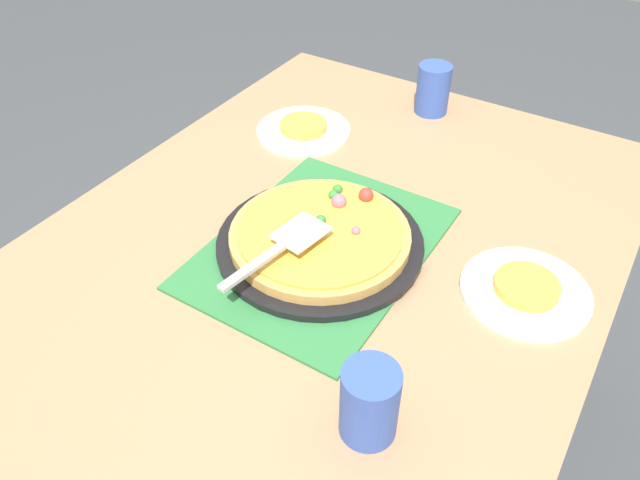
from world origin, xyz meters
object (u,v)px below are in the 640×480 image
(plate_near_left, at_px, (304,131))
(pizza_server, at_px, (282,246))
(pizza, at_px, (321,234))
(plate_far_right, at_px, (525,292))
(served_slice_right, at_px, (527,286))
(cup_far, at_px, (433,89))
(cup_near, at_px, (369,403))
(pizza_pan, at_px, (320,243))
(served_slice_left, at_px, (303,126))

(plate_near_left, height_order, pizza_server, pizza_server)
(pizza, bearing_deg, plate_far_right, 103.07)
(pizza, xyz_separation_m, pizza_server, (0.10, -0.02, 0.04))
(served_slice_right, height_order, cup_far, cup_far)
(served_slice_right, xyz_separation_m, cup_near, (0.37, -0.10, 0.04))
(cup_far, bearing_deg, plate_far_right, 38.87)
(cup_near, height_order, pizza_server, cup_near)
(pizza_server, bearing_deg, pizza, 170.83)
(pizza, relative_size, plate_far_right, 1.50)
(pizza, distance_m, pizza_server, 0.11)
(served_slice_right, bearing_deg, pizza_pan, -76.56)
(plate_near_left, height_order, served_slice_left, served_slice_left)
(plate_near_left, height_order, served_slice_right, served_slice_right)
(plate_far_right, bearing_deg, served_slice_right, 0.00)
(pizza_pan, xyz_separation_m, served_slice_left, (-0.33, -0.25, 0.01))
(plate_near_left, xyz_separation_m, pizza_server, (0.43, 0.24, 0.06))
(pizza_pan, xyz_separation_m, plate_near_left, (-0.33, -0.25, -0.01))
(served_slice_left, bearing_deg, pizza, 37.59)
(pizza, distance_m, cup_far, 0.58)
(cup_near, xyz_separation_m, pizza_server, (-0.19, -0.27, 0.01))
(cup_near, distance_m, pizza_server, 0.33)
(plate_far_right, xyz_separation_m, cup_far, (-0.49, -0.40, 0.06))
(served_slice_right, relative_size, cup_far, 0.92)
(pizza_pan, bearing_deg, pizza_server, -9.37)
(plate_far_right, xyz_separation_m, served_slice_left, (-0.24, -0.61, 0.01))
(plate_near_left, height_order, cup_near, cup_near)
(served_slice_right, relative_size, pizza_server, 0.47)
(pizza, xyz_separation_m, plate_near_left, (-0.33, -0.25, -0.03))
(pizza_pan, height_order, cup_near, cup_near)
(pizza, height_order, cup_far, cup_far)
(plate_near_left, distance_m, served_slice_left, 0.01)
(served_slice_right, bearing_deg, plate_far_right, 0.00)
(pizza, relative_size, cup_far, 2.75)
(pizza, xyz_separation_m, plate_far_right, (-0.08, 0.36, -0.03))
(served_slice_right, bearing_deg, cup_far, -141.13)
(plate_near_left, bearing_deg, cup_far, 139.92)
(pizza, bearing_deg, served_slice_left, -142.41)
(pizza, xyz_separation_m, served_slice_right, (-0.08, 0.36, -0.02))
(plate_far_right, bearing_deg, served_slice_left, -111.75)
(cup_near, relative_size, cup_far, 1.00)
(plate_far_right, relative_size, cup_near, 1.83)
(served_slice_left, distance_m, served_slice_right, 0.66)
(served_slice_right, bearing_deg, pizza_server, -64.05)
(plate_near_left, relative_size, served_slice_left, 2.00)
(plate_near_left, bearing_deg, pizza_server, 28.94)
(plate_near_left, distance_m, cup_near, 0.80)
(cup_near, bearing_deg, served_slice_right, 164.48)
(plate_far_right, xyz_separation_m, cup_near, (0.37, -0.10, 0.06))
(cup_near, distance_m, cup_far, 0.91)
(cup_far, bearing_deg, pizza, 3.96)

